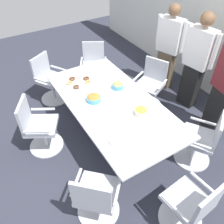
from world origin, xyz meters
TOP-DOWN VIEW (x-y plane):
  - ground_plane at (0.00, 0.00)m, footprint 10.00×10.00m
  - conference_table at (0.00, 0.00)m, footprint 2.40×1.20m
  - office_chair_0 at (1.06, -0.86)m, footprint 0.76×0.76m
  - office_chair_1 at (1.70, -0.00)m, footprint 0.58×0.58m
  - office_chair_2 at (1.08, 0.85)m, footprint 0.75×0.75m
  - office_chair_3 at (-0.38, 1.07)m, footprint 0.72×0.72m
  - office_chair_4 at (-1.53, 0.49)m, footprint 0.74×0.74m
  - office_chair_5 at (-1.54, -0.48)m, footprint 0.74×0.74m
  - office_chair_6 at (-0.40, -1.07)m, footprint 0.74×0.74m
  - person_standing_0 at (-0.72, 1.73)m, footprint 0.61×0.34m
  - person_standing_1 at (-0.01, 1.72)m, footprint 0.62×0.29m
  - snack_bowl_pretzels at (-0.17, -0.22)m, footprint 0.22×0.22m
  - snack_bowl_cookies at (-0.25, 0.26)m, footprint 0.18×0.18m
  - snack_bowl_chips_yellow at (0.44, 0.21)m, footprint 0.19×0.19m
  - donut_platter at (-0.71, -0.20)m, footprint 0.40×0.40m
  - plate_stack at (0.71, -0.35)m, footprint 0.21×0.21m

SIDE VIEW (x-z plane):
  - ground_plane at x=0.00m, z-range -0.01..0.00m
  - office_chair_0 at x=1.06m, z-range -0.05..0.86m
  - office_chair_1 at x=1.70m, z-range -0.05..0.86m
  - office_chair_2 at x=1.08m, z-range -0.05..0.86m
  - office_chair_3 at x=-0.38m, z-range -0.05..0.86m
  - office_chair_4 at x=-1.53m, z-range -0.05..0.86m
  - office_chair_5 at x=-1.54m, z-range -0.05..0.86m
  - office_chair_6 at x=-0.40m, z-range -0.05..0.86m
  - conference_table at x=0.00m, z-range 0.25..1.00m
  - plate_stack at x=0.71m, z-range 0.75..0.79m
  - donut_platter at x=-0.71m, z-range 0.75..0.79m
  - snack_bowl_pretzels at x=-0.17m, z-range 0.75..0.86m
  - snack_bowl_cookies at x=-0.25m, z-range 0.75..0.86m
  - snack_bowl_chips_yellow at x=0.44m, z-range 0.75..0.86m
  - person_standing_0 at x=-0.72m, z-range 0.03..1.73m
  - person_standing_1 at x=-0.01m, z-range 0.04..1.81m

